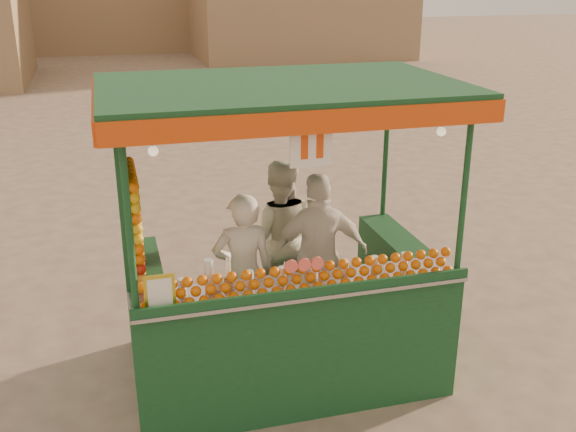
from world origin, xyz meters
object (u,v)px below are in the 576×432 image
object	(u,v)px
vendor_right	(319,255)
juice_cart	(277,292)
vendor_left	(243,273)
vendor_middle	(279,236)

from	to	relation	value
vendor_right	juice_cart	bearing A→B (deg)	26.79
vendor_left	vendor_middle	distance (m)	0.89
juice_cart	vendor_right	size ratio (longest dim) A/B	1.90
vendor_left	vendor_middle	xyz separation A→B (m)	(0.53, 0.71, 0.04)
vendor_left	vendor_middle	bearing A→B (deg)	-123.91
vendor_middle	vendor_right	distance (m)	0.65
juice_cart	vendor_middle	bearing A→B (deg)	73.65
juice_cart	vendor_middle	xyz separation A→B (m)	(0.23, 0.80, 0.22)
vendor_left	juice_cart	bearing A→B (deg)	166.11
juice_cart	vendor_left	distance (m)	0.36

